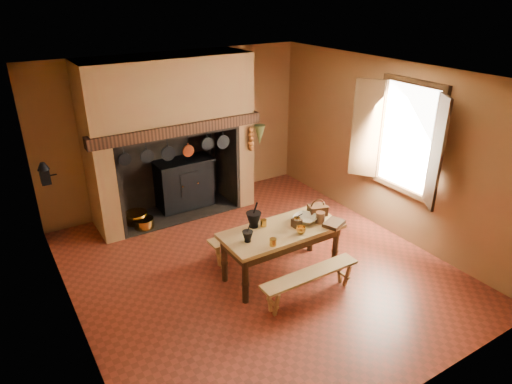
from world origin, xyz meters
TOP-DOWN VIEW (x-y plane):
  - floor at (0.00, 0.00)m, footprint 5.50×5.50m
  - ceiling at (0.00, 0.00)m, footprint 5.50×5.50m
  - back_wall at (0.00, 2.75)m, footprint 5.00×0.02m
  - wall_left at (-2.50, 0.00)m, footprint 0.02×5.50m
  - wall_right at (2.50, 0.00)m, footprint 0.02×5.50m
  - wall_front at (0.00, -2.75)m, footprint 5.00×0.02m
  - chimney_breast at (-0.30, 2.31)m, footprint 2.95×0.96m
  - iron_range at (-0.04, 2.45)m, footprint 1.12×0.55m
  - hearth_pans at (-1.05, 2.22)m, footprint 0.51×0.62m
  - hanging_pans at (-0.34, 1.81)m, footprint 1.92×0.29m
  - onion_string at (1.00, 1.79)m, footprint 0.12×0.10m
  - herb_bunch at (1.18, 1.79)m, footprint 0.20×0.20m
  - window at (2.35, -0.40)m, footprint 0.39×1.75m
  - wall_coffee_mill at (-2.42, 1.55)m, footprint 0.23×0.16m
  - work_table at (0.21, -0.31)m, footprint 1.71×0.76m
  - bench_front at (0.21, -0.98)m, footprint 1.44×0.25m
  - bench_back at (0.21, 0.28)m, footprint 1.61×0.28m
  - mortar_large at (-0.09, -0.05)m, footprint 0.22×0.22m
  - mortar_small at (-0.36, -0.35)m, footprint 0.15×0.15m
  - coffee_grinder at (0.42, -0.37)m, footprint 0.16×0.12m
  - brass_mug_a at (-0.14, -0.61)m, footprint 0.11×0.11m
  - brass_mug_b at (0.04, -0.11)m, footprint 0.10×0.10m
  - mixing_bowl at (0.62, -0.31)m, footprint 0.45×0.45m
  - stoneware_crock at (0.78, -0.44)m, footprint 0.14×0.14m
  - glass_jar at (0.42, -0.37)m, footprint 0.08×0.08m
  - wicker_basket at (0.90, -0.23)m, footprint 0.31×0.26m
  - wooden_tray at (0.89, -0.61)m, footprint 0.37×0.32m
  - brass_cup at (0.36, -0.55)m, footprint 0.17×0.17m

SIDE VIEW (x-z plane):
  - floor at x=0.00m, z-range 0.00..0.00m
  - hearth_pans at x=-1.05m, z-range -0.01..0.19m
  - bench_front at x=0.21m, z-range 0.10..0.51m
  - bench_back at x=0.21m, z-range 0.11..0.57m
  - iron_range at x=-0.04m, z-range -0.32..1.28m
  - work_table at x=0.21m, z-range 0.25..0.99m
  - wooden_tray at x=0.89m, z-range 0.74..0.79m
  - mixing_bowl at x=0.62m, z-range 0.74..0.82m
  - brass_mug_b at x=0.04m, z-range 0.74..0.84m
  - brass_cup at x=0.36m, z-range 0.74..0.84m
  - brass_mug_a at x=-0.14m, z-range 0.74..0.84m
  - glass_jar at x=0.42m, z-range 0.74..0.88m
  - coffee_grinder at x=0.42m, z-range 0.72..0.90m
  - stoneware_crock at x=0.78m, z-range 0.74..0.90m
  - wicker_basket at x=0.90m, z-range 0.70..0.95m
  - mortar_small at x=-0.36m, z-range 0.70..0.95m
  - mortar_large at x=-0.09m, z-range 0.68..1.05m
  - onion_string at x=1.00m, z-range 1.10..1.56m
  - hanging_pans at x=-0.34m, z-range 1.23..1.50m
  - herb_bunch at x=1.18m, z-range 1.21..1.56m
  - back_wall at x=0.00m, z-range 0.00..2.80m
  - wall_left at x=-2.50m, z-range 0.00..2.80m
  - wall_right at x=2.50m, z-range 0.00..2.80m
  - wall_front at x=0.00m, z-range 0.00..2.80m
  - wall_coffee_mill at x=-2.42m, z-range 1.36..1.67m
  - window at x=2.35m, z-range 0.82..2.58m
  - chimney_breast at x=-0.30m, z-range 0.41..3.21m
  - ceiling at x=0.00m, z-range 2.80..2.80m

